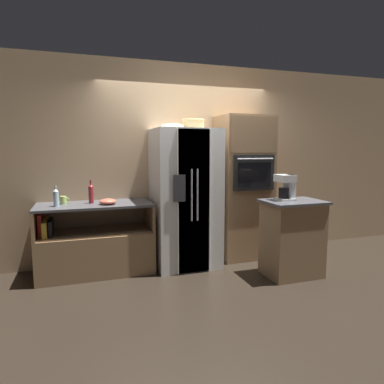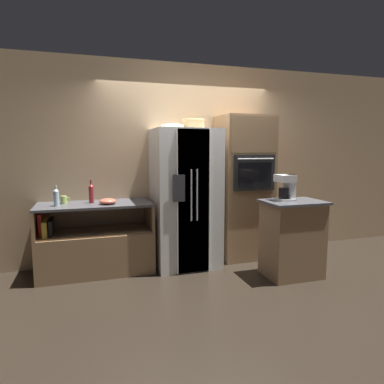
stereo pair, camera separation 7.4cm
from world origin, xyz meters
TOP-DOWN VIEW (x-y plane):
  - ground_plane at (0.00, 0.00)m, footprint 20.00×20.00m
  - wall_back at (0.00, 0.44)m, footprint 12.00×0.06m
  - counter_left at (-1.33, 0.09)m, footprint 1.43×0.65m
  - refrigerator at (-0.14, 0.03)m, footprint 0.85×0.79m
  - wall_oven at (0.78, 0.11)m, footprint 0.74×0.65m
  - island_counter at (1.02, -0.78)m, footprint 0.73×0.54m
  - wicker_basket at (0.01, 0.13)m, footprint 0.31×0.31m
  - fruit_bowl at (-0.29, 0.09)m, footprint 0.31×0.31m
  - bottle_tall at (-1.36, 0.14)m, footprint 0.06×0.06m
  - bottle_short at (-1.77, 0.02)m, footprint 0.06×0.06m
  - mug at (-1.69, 0.18)m, footprint 0.11×0.08m
  - mixing_bowl at (-1.17, -0.01)m, footprint 0.21×0.21m
  - coffee_maker at (0.96, -0.71)m, footprint 0.20×0.22m

SIDE VIEW (x-z plane):
  - ground_plane at x=0.00m, z-range 0.00..0.00m
  - counter_left at x=-1.33m, z-range -0.13..0.78m
  - island_counter at x=1.02m, z-range 0.00..0.96m
  - refrigerator at x=-0.14m, z-range 0.00..1.86m
  - mixing_bowl at x=-1.17m, z-range 0.91..0.98m
  - mug at x=-1.69m, z-range 0.91..1.01m
  - bottle_short at x=-1.77m, z-range 0.89..1.15m
  - bottle_tall at x=-1.36m, z-range 0.89..1.18m
  - wall_oven at x=0.78m, z-range 0.01..2.07m
  - coffee_maker at x=0.96m, z-range 0.97..1.29m
  - wall_back at x=0.00m, z-range 0.00..2.80m
  - fruit_bowl at x=-0.29m, z-range 1.86..1.93m
  - wicker_basket at x=0.01m, z-range 1.86..2.00m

